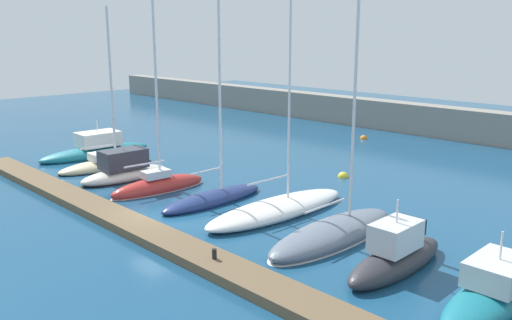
% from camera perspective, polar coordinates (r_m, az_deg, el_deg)
% --- Properties ---
extents(ground_plane, '(120.00, 120.00, 0.00)m').
position_cam_1_polar(ground_plane, '(28.90, -10.60, -6.29)').
color(ground_plane, navy).
extents(dock_pier, '(37.50, 1.82, 0.44)m').
position_cam_1_polar(dock_pier, '(28.01, -13.45, -6.62)').
color(dock_pier, brown).
rests_on(dock_pier, ground_plane).
extents(breakwater_seawall, '(108.00, 2.10, 2.90)m').
position_cam_1_polar(breakwater_seawall, '(53.24, 19.70, 3.81)').
color(breakwater_seawall, gray).
rests_on(breakwater_seawall, ground_plane).
extents(motorboat_teal_nearest, '(3.05, 9.31, 3.21)m').
position_cam_1_polar(motorboat_teal_nearest, '(44.79, -16.64, 1.07)').
color(motorboat_teal_nearest, '#19707F').
rests_on(motorboat_teal_nearest, ground_plane).
extents(sailboat_sand_second, '(2.76, 7.41, 11.78)m').
position_cam_1_polar(sailboat_sand_second, '(40.51, -15.68, -0.40)').
color(sailboat_sand_second, beige).
rests_on(sailboat_sand_second, ground_plane).
extents(motorboat_ivory_third, '(2.43, 6.39, 3.07)m').
position_cam_1_polar(motorboat_ivory_third, '(37.00, -13.83, -1.04)').
color(motorboat_ivory_third, silver).
rests_on(motorboat_ivory_third, ground_plane).
extents(sailboat_red_fourth, '(2.22, 6.60, 14.45)m').
position_cam_1_polar(sailboat_red_fourth, '(33.96, -10.39, -2.59)').
color(sailboat_red_fourth, '#B72D28').
rests_on(sailboat_red_fourth, ground_plane).
extents(sailboat_navy_fifth, '(1.95, 7.30, 16.14)m').
position_cam_1_polar(sailboat_navy_fifth, '(31.28, -4.58, -3.78)').
color(sailboat_navy_fifth, navy).
rests_on(sailboat_navy_fifth, ground_plane).
extents(sailboat_white_sixth, '(3.06, 9.90, 18.35)m').
position_cam_1_polar(sailboat_white_sixth, '(29.21, 2.37, -5.06)').
color(sailboat_white_sixth, white).
rests_on(sailboat_white_sixth, ground_plane).
extents(sailboat_slate_seventh, '(2.73, 8.96, 15.71)m').
position_cam_1_polar(sailboat_slate_seventh, '(26.11, 8.34, -7.63)').
color(sailboat_slate_seventh, slate).
rests_on(sailboat_slate_seventh, ground_plane).
extents(motorboat_charcoal_eighth, '(1.86, 6.46, 3.36)m').
position_cam_1_polar(motorboat_charcoal_eighth, '(23.31, 14.76, -9.85)').
color(motorboat_charcoal_eighth, '#2D2D33').
rests_on(motorboat_charcoal_eighth, ground_plane).
extents(motorboat_teal_ninth, '(2.08, 6.13, 2.99)m').
position_cam_1_polar(motorboat_teal_ninth, '(21.55, 23.80, -12.86)').
color(motorboat_teal_ninth, '#19707F').
rests_on(motorboat_teal_ninth, ground_plane).
extents(mooring_buoy_orange, '(0.68, 0.68, 0.68)m').
position_cam_1_polar(mooring_buoy_orange, '(50.82, 11.41, 2.24)').
color(mooring_buoy_orange, orange).
rests_on(mooring_buoy_orange, ground_plane).
extents(mooring_buoy_yellow, '(0.74, 0.74, 0.74)m').
position_cam_1_polar(mooring_buoy_yellow, '(37.07, 9.29, -1.82)').
color(mooring_buoy_yellow, yellow).
rests_on(mooring_buoy_yellow, ground_plane).
extents(dock_bollard, '(0.20, 0.20, 0.44)m').
position_cam_1_polar(dock_bollard, '(22.68, -4.47, -9.96)').
color(dock_bollard, black).
rests_on(dock_bollard, dock_pier).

